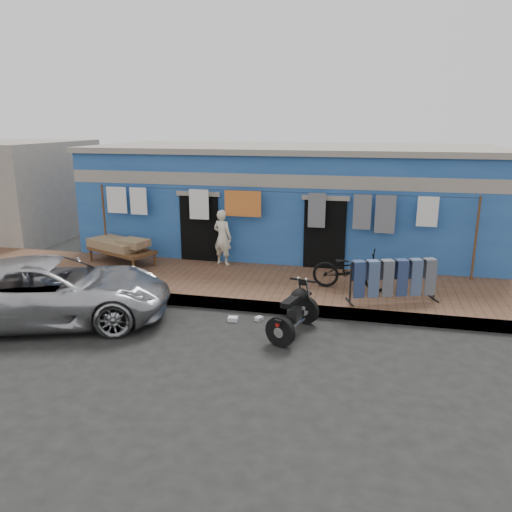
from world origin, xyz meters
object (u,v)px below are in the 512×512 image
at_px(bicycle, 352,265).
at_px(motorcycle, 294,310).
at_px(car, 52,290).
at_px(charpoy, 122,251).
at_px(jeans_rack, 393,280).
at_px(seated_person, 222,237).

distance_m(bicycle, motorcycle, 2.54).
xyz_separation_m(car, motorcycle, (5.00, 0.47, -0.19)).
relative_size(car, charpoy, 2.15).
distance_m(bicycle, charpoy, 6.35).
relative_size(motorcycle, jeans_rack, 0.81).
bearing_deg(charpoy, jeans_rack, -11.31).
relative_size(bicycle, jeans_rack, 0.89).
distance_m(charpoy, jeans_rack, 7.36).
bearing_deg(car, charpoy, -15.08).
height_order(seated_person, charpoy, seated_person).
bearing_deg(seated_person, bicycle, 177.75).
bearing_deg(seated_person, car, 78.08).
bearing_deg(motorcycle, car, -160.13).
xyz_separation_m(bicycle, jeans_rack, (0.93, -0.62, -0.10)).
height_order(car, charpoy, car).
bearing_deg(jeans_rack, charpoy, 168.69).
height_order(motorcycle, jeans_rack, jeans_rack).
xyz_separation_m(charpoy, jeans_rack, (7.22, -1.44, 0.14)).
bearing_deg(car, jeans_rack, -92.47).
height_order(motorcycle, charpoy, motorcycle).
distance_m(car, bicycle, 6.61).
distance_m(bicycle, jeans_rack, 1.12).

